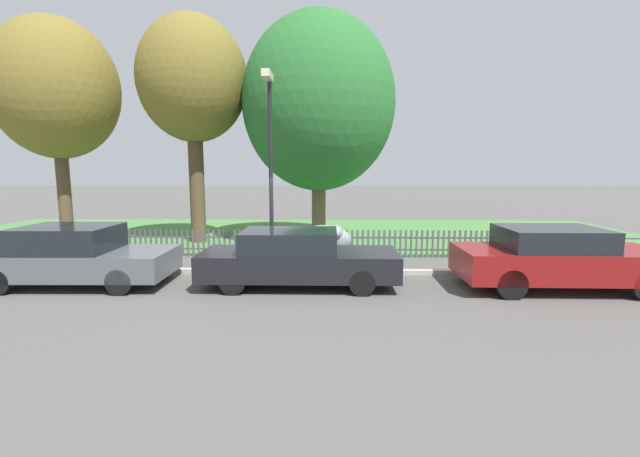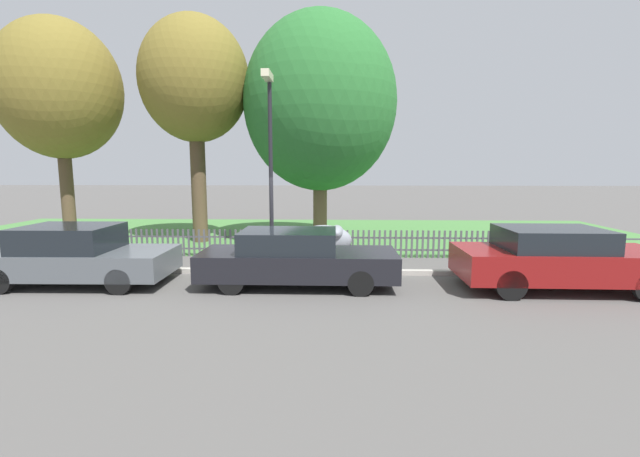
{
  "view_description": "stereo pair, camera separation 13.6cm",
  "coord_description": "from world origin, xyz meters",
  "px_view_note": "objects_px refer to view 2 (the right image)",
  "views": [
    {
      "loc": [
        1.54,
        -10.77,
        2.72
      ],
      "look_at": [
        1.27,
        0.78,
        1.1
      ],
      "focal_mm": 24.0,
      "sensor_mm": 36.0,
      "label": 1
    },
    {
      "loc": [
        1.68,
        -10.77,
        2.72
      ],
      "look_at": [
        1.27,
        0.78,
        1.1
      ],
      "focal_mm": 24.0,
      "sensor_mm": 36.0,
      "label": 2
    }
  ],
  "objects_px": {
    "tree_behind_motorcycle": "(195,81)",
    "covered_motorcycle": "(325,240)",
    "parked_car_black_saloon": "(296,258)",
    "street_lamp": "(270,147)",
    "parked_car_silver_hatchback": "(77,255)",
    "parked_car_navy_estate": "(558,258)",
    "tree_nearest_kerb": "(59,90)",
    "tree_mid_park": "(320,103)"
  },
  "relations": [
    {
      "from": "parked_car_silver_hatchback",
      "to": "tree_mid_park",
      "type": "height_order",
      "value": "tree_mid_park"
    },
    {
      "from": "tree_behind_motorcycle",
      "to": "street_lamp",
      "type": "height_order",
      "value": "tree_behind_motorcycle"
    },
    {
      "from": "parked_car_silver_hatchback",
      "to": "covered_motorcycle",
      "type": "height_order",
      "value": "parked_car_silver_hatchback"
    },
    {
      "from": "parked_car_navy_estate",
      "to": "parked_car_black_saloon",
      "type": "bearing_deg",
      "value": 179.36
    },
    {
      "from": "parked_car_navy_estate",
      "to": "parked_car_silver_hatchback",
      "type": "bearing_deg",
      "value": 179.94
    },
    {
      "from": "covered_motorcycle",
      "to": "street_lamp",
      "type": "distance_m",
      "value": 3.14
    },
    {
      "from": "parked_car_silver_hatchback",
      "to": "tree_behind_motorcycle",
      "type": "bearing_deg",
      "value": 79.2
    },
    {
      "from": "street_lamp",
      "to": "covered_motorcycle",
      "type": "bearing_deg",
      "value": 35.65
    },
    {
      "from": "parked_car_silver_hatchback",
      "to": "street_lamp",
      "type": "distance_m",
      "value": 5.32
    },
    {
      "from": "tree_nearest_kerb",
      "to": "tree_behind_motorcycle",
      "type": "bearing_deg",
      "value": 3.31
    },
    {
      "from": "tree_nearest_kerb",
      "to": "parked_car_navy_estate",
      "type": "bearing_deg",
      "value": -21.42
    },
    {
      "from": "parked_car_silver_hatchback",
      "to": "tree_mid_park",
      "type": "distance_m",
      "value": 9.36
    },
    {
      "from": "street_lamp",
      "to": "parked_car_navy_estate",
      "type": "bearing_deg",
      "value": -14.08
    },
    {
      "from": "parked_car_navy_estate",
      "to": "street_lamp",
      "type": "xyz_separation_m",
      "value": [
        -6.72,
        1.69,
        2.55
      ]
    },
    {
      "from": "parked_car_navy_estate",
      "to": "tree_behind_motorcycle",
      "type": "xyz_separation_m",
      "value": [
        -10.06,
        6.12,
        5.09
      ]
    },
    {
      "from": "parked_car_navy_estate",
      "to": "covered_motorcycle",
      "type": "bearing_deg",
      "value": 153.39
    },
    {
      "from": "parked_car_silver_hatchback",
      "to": "street_lamp",
      "type": "relative_size",
      "value": 0.84
    },
    {
      "from": "parked_car_silver_hatchback",
      "to": "parked_car_navy_estate",
      "type": "height_order",
      "value": "parked_car_navy_estate"
    },
    {
      "from": "parked_car_silver_hatchback",
      "to": "tree_behind_motorcycle",
      "type": "height_order",
      "value": "tree_behind_motorcycle"
    },
    {
      "from": "covered_motorcycle",
      "to": "parked_car_navy_estate",
      "type": "bearing_deg",
      "value": -26.1
    },
    {
      "from": "parked_car_navy_estate",
      "to": "street_lamp",
      "type": "bearing_deg",
      "value": 166.32
    },
    {
      "from": "parked_car_black_saloon",
      "to": "street_lamp",
      "type": "distance_m",
      "value": 3.15
    },
    {
      "from": "parked_car_navy_estate",
      "to": "tree_nearest_kerb",
      "type": "xyz_separation_m",
      "value": [
        -14.88,
        5.84,
        4.77
      ]
    },
    {
      "from": "parked_car_silver_hatchback",
      "to": "tree_nearest_kerb",
      "type": "distance_m",
      "value": 8.39
    },
    {
      "from": "parked_car_silver_hatchback",
      "to": "tree_nearest_kerb",
      "type": "height_order",
      "value": "tree_nearest_kerb"
    },
    {
      "from": "covered_motorcycle",
      "to": "street_lamp",
      "type": "bearing_deg",
      "value": -143.43
    },
    {
      "from": "tree_behind_motorcycle",
      "to": "tree_nearest_kerb",
      "type": "bearing_deg",
      "value": -176.69
    },
    {
      "from": "covered_motorcycle",
      "to": "tree_mid_park",
      "type": "relative_size",
      "value": 0.22
    },
    {
      "from": "tree_behind_motorcycle",
      "to": "street_lamp",
      "type": "relative_size",
      "value": 1.59
    },
    {
      "from": "tree_nearest_kerb",
      "to": "tree_mid_park",
      "type": "relative_size",
      "value": 0.97
    },
    {
      "from": "tree_nearest_kerb",
      "to": "tree_mid_park",
      "type": "bearing_deg",
      "value": 2.55
    },
    {
      "from": "street_lamp",
      "to": "parked_car_black_saloon",
      "type": "bearing_deg",
      "value": -62.85
    },
    {
      "from": "parked_car_silver_hatchback",
      "to": "parked_car_navy_estate",
      "type": "distance_m",
      "value": 11.1
    },
    {
      "from": "parked_car_silver_hatchback",
      "to": "covered_motorcycle",
      "type": "xyz_separation_m",
      "value": [
        5.8,
        2.61,
        -0.03
      ]
    },
    {
      "from": "parked_car_silver_hatchback",
      "to": "tree_nearest_kerb",
      "type": "xyz_separation_m",
      "value": [
        -3.78,
        5.75,
        4.8
      ]
    },
    {
      "from": "covered_motorcycle",
      "to": "tree_mid_park",
      "type": "bearing_deg",
      "value": 95.2
    },
    {
      "from": "tree_behind_motorcycle",
      "to": "covered_motorcycle",
      "type": "bearing_deg",
      "value": -35.65
    },
    {
      "from": "parked_car_silver_hatchback",
      "to": "covered_motorcycle",
      "type": "bearing_deg",
      "value": 23.24
    },
    {
      "from": "parked_car_silver_hatchback",
      "to": "tree_mid_park",
      "type": "xyz_separation_m",
      "value": [
        5.53,
        6.16,
        4.36
      ]
    },
    {
      "from": "parked_car_black_saloon",
      "to": "covered_motorcycle",
      "type": "bearing_deg",
      "value": 76.94
    },
    {
      "from": "parked_car_silver_hatchback",
      "to": "tree_behind_motorcycle",
      "type": "relative_size",
      "value": 0.53
    },
    {
      "from": "tree_behind_motorcycle",
      "to": "street_lamp",
      "type": "distance_m",
      "value": 6.11
    }
  ]
}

